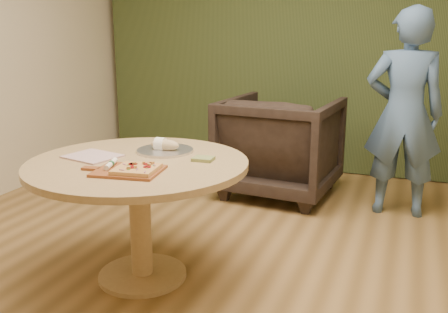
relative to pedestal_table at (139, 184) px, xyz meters
name	(u,v)px	position (x,y,z in m)	size (l,w,h in m)	color
room_shell	(207,50)	(0.47, -0.05, 0.79)	(5.04, 6.04, 2.84)	olive
curtain	(316,39)	(0.47, 2.85, 0.79)	(4.80, 0.14, 2.78)	#2C391A
pedestal_table	(139,184)	(0.00, 0.00, 0.00)	(1.30, 1.30, 0.75)	tan
pizza_paddle	(127,171)	(0.07, -0.23, 0.15)	(0.46, 0.33, 0.01)	brown
flatbread_pizza	(137,169)	(0.13, -0.23, 0.17)	(0.25, 0.25, 0.04)	tan
cutlery_roll	(111,164)	(-0.05, -0.21, 0.17)	(0.08, 0.20, 0.03)	white
newspaper	(92,156)	(-0.30, -0.02, 0.15)	(0.30, 0.25, 0.01)	white
serving_tray	(165,150)	(0.04, 0.26, 0.15)	(0.36, 0.36, 0.02)	silver
bread_roll	(164,145)	(0.04, 0.26, 0.18)	(0.19, 0.09, 0.09)	tan
green_packet	(203,159)	(0.36, 0.15, 0.15)	(0.12, 0.10, 0.02)	#5B682E
armchair	(280,141)	(0.37, 1.89, -0.11)	(0.98, 0.91, 1.01)	black
person_standing	(404,114)	(1.42, 1.75, 0.23)	(0.61, 0.40, 1.68)	#436286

